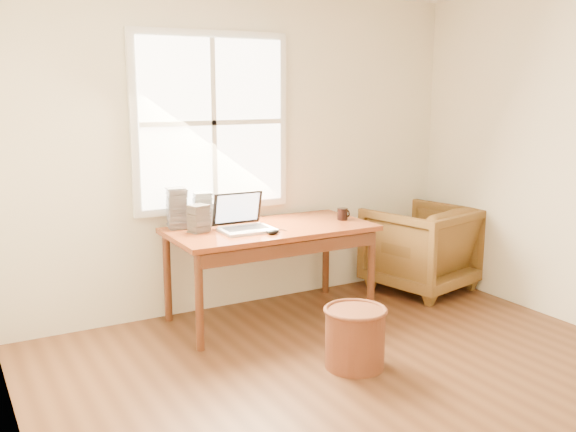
# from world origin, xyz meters

# --- Properties ---
(room_shell) EXTENTS (4.04, 4.54, 2.64)m
(room_shell) POSITION_xyz_m (-0.02, 0.16, 1.32)
(room_shell) COLOR brown
(room_shell) RESTS_ON ground
(desk) EXTENTS (1.60, 0.80, 0.04)m
(desk) POSITION_xyz_m (0.00, 1.80, 0.73)
(desk) COLOR brown
(desk) RESTS_ON room_shell
(armchair) EXTENTS (1.00, 1.02, 0.78)m
(armchair) POSITION_xyz_m (1.55, 1.80, 0.39)
(armchair) COLOR brown
(armchair) RESTS_ON room_shell
(wicker_stool) EXTENTS (0.51, 0.51, 0.39)m
(wicker_stool) POSITION_xyz_m (0.05, 0.71, 0.20)
(wicker_stool) COLOR brown
(wicker_stool) RESTS_ON room_shell
(laptop) EXTENTS (0.44, 0.47, 0.33)m
(laptop) POSITION_xyz_m (-0.23, 1.73, 0.91)
(laptop) COLOR silver
(laptop) RESTS_ON desk
(mouse) EXTENTS (0.11, 0.08, 0.03)m
(mouse) POSITION_xyz_m (-0.11, 1.56, 0.77)
(mouse) COLOR black
(mouse) RESTS_ON desk
(coffee_mug) EXTENTS (0.10, 0.10, 0.10)m
(coffee_mug) POSITION_xyz_m (0.65, 1.75, 0.80)
(coffee_mug) COLOR black
(coffee_mug) RESTS_ON desk
(cd_stack_a) EXTENTS (0.16, 0.14, 0.27)m
(cd_stack_a) POSITION_xyz_m (-0.45, 2.08, 0.88)
(cd_stack_a) COLOR silver
(cd_stack_a) RESTS_ON desk
(cd_stack_b) EXTENTS (0.16, 0.15, 0.21)m
(cd_stack_b) POSITION_xyz_m (-0.56, 1.90, 0.85)
(cd_stack_b) COLOR #232328
(cd_stack_b) RESTS_ON desk
(cd_stack_c) EXTENTS (0.16, 0.15, 0.32)m
(cd_stack_c) POSITION_xyz_m (-0.66, 2.09, 0.91)
(cd_stack_c) COLOR gray
(cd_stack_c) RESTS_ON desk
(cd_stack_d) EXTENTS (0.15, 0.14, 0.18)m
(cd_stack_d) POSITION_xyz_m (-0.40, 2.11, 0.84)
(cd_stack_d) COLOR #A8AAB3
(cd_stack_d) RESTS_ON desk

